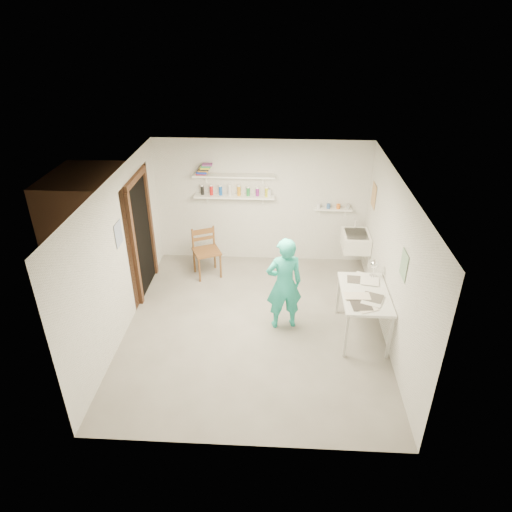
# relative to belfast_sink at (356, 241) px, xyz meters

# --- Properties ---
(floor) EXTENTS (4.00, 4.50, 0.02)m
(floor) POSITION_rel_belfast_sink_xyz_m (-1.75, -1.70, -0.71)
(floor) COLOR slate
(floor) RESTS_ON ground
(ceiling) EXTENTS (4.00, 4.50, 0.02)m
(ceiling) POSITION_rel_belfast_sink_xyz_m (-1.75, -1.70, 1.71)
(ceiling) COLOR silver
(ceiling) RESTS_ON wall_back
(wall_back) EXTENTS (4.00, 0.02, 2.40)m
(wall_back) POSITION_rel_belfast_sink_xyz_m (-1.75, 0.56, 0.50)
(wall_back) COLOR silver
(wall_back) RESTS_ON ground
(wall_front) EXTENTS (4.00, 0.02, 2.40)m
(wall_front) POSITION_rel_belfast_sink_xyz_m (-1.75, -3.96, 0.50)
(wall_front) COLOR silver
(wall_front) RESTS_ON ground
(wall_left) EXTENTS (0.02, 4.50, 2.40)m
(wall_left) POSITION_rel_belfast_sink_xyz_m (-3.76, -1.70, 0.50)
(wall_left) COLOR silver
(wall_left) RESTS_ON ground
(wall_right) EXTENTS (0.02, 4.50, 2.40)m
(wall_right) POSITION_rel_belfast_sink_xyz_m (0.26, -1.70, 0.50)
(wall_right) COLOR silver
(wall_right) RESTS_ON ground
(doorway_recess) EXTENTS (0.02, 0.90, 2.00)m
(doorway_recess) POSITION_rel_belfast_sink_xyz_m (-3.74, -0.65, 0.30)
(doorway_recess) COLOR black
(doorway_recess) RESTS_ON wall_left
(corridor_box) EXTENTS (1.40, 1.50, 2.10)m
(corridor_box) POSITION_rel_belfast_sink_xyz_m (-4.45, -0.65, 0.35)
(corridor_box) COLOR brown
(corridor_box) RESTS_ON ground
(door_lintel) EXTENTS (0.06, 1.05, 0.10)m
(door_lintel) POSITION_rel_belfast_sink_xyz_m (-3.72, -0.65, 1.35)
(door_lintel) COLOR brown
(door_lintel) RESTS_ON wall_left
(door_jamb_near) EXTENTS (0.06, 0.10, 2.00)m
(door_jamb_near) POSITION_rel_belfast_sink_xyz_m (-3.72, -1.15, 0.30)
(door_jamb_near) COLOR brown
(door_jamb_near) RESTS_ON ground
(door_jamb_far) EXTENTS (0.06, 0.10, 2.00)m
(door_jamb_far) POSITION_rel_belfast_sink_xyz_m (-3.72, -0.15, 0.30)
(door_jamb_far) COLOR brown
(door_jamb_far) RESTS_ON ground
(shelf_lower) EXTENTS (1.50, 0.22, 0.03)m
(shelf_lower) POSITION_rel_belfast_sink_xyz_m (-2.25, 0.43, 0.65)
(shelf_lower) COLOR white
(shelf_lower) RESTS_ON wall_back
(shelf_upper) EXTENTS (1.50, 0.22, 0.03)m
(shelf_upper) POSITION_rel_belfast_sink_xyz_m (-2.25, 0.43, 1.05)
(shelf_upper) COLOR white
(shelf_upper) RESTS_ON wall_back
(ledge_shelf) EXTENTS (0.70, 0.14, 0.03)m
(ledge_shelf) POSITION_rel_belfast_sink_xyz_m (-0.40, 0.47, 0.42)
(ledge_shelf) COLOR white
(ledge_shelf) RESTS_ON wall_back
(poster_left) EXTENTS (0.01, 0.28, 0.36)m
(poster_left) POSITION_rel_belfast_sink_xyz_m (-3.74, -1.65, 0.85)
(poster_left) COLOR #334C7F
(poster_left) RESTS_ON wall_left
(poster_right_a) EXTENTS (0.01, 0.34, 0.42)m
(poster_right_a) POSITION_rel_belfast_sink_xyz_m (0.24, 0.10, 0.85)
(poster_right_a) COLOR #995933
(poster_right_a) RESTS_ON wall_right
(poster_right_b) EXTENTS (0.01, 0.30, 0.38)m
(poster_right_b) POSITION_rel_belfast_sink_xyz_m (0.24, -2.25, 0.80)
(poster_right_b) COLOR #3F724C
(poster_right_b) RESTS_ON wall_right
(belfast_sink) EXTENTS (0.48, 0.60, 0.30)m
(belfast_sink) POSITION_rel_belfast_sink_xyz_m (0.00, 0.00, 0.00)
(belfast_sink) COLOR white
(belfast_sink) RESTS_ON wall_right
(man) EXTENTS (0.63, 0.49, 1.54)m
(man) POSITION_rel_belfast_sink_xyz_m (-1.30, -1.65, 0.07)
(man) COLOR #23B29C
(man) RESTS_ON ground
(wall_clock) EXTENTS (0.28, 0.10, 0.28)m
(wall_clock) POSITION_rel_belfast_sink_xyz_m (-1.25, -1.43, 0.33)
(wall_clock) COLOR beige
(wall_clock) RESTS_ON man
(wooden_chair) EXTENTS (0.60, 0.59, 0.99)m
(wooden_chair) POSITION_rel_belfast_sink_xyz_m (-2.72, -0.17, -0.20)
(wooden_chair) COLOR brown
(wooden_chair) RESTS_ON ground
(work_table) EXTENTS (0.69, 1.15, 0.77)m
(work_table) POSITION_rel_belfast_sink_xyz_m (-0.11, -1.80, -0.32)
(work_table) COLOR silver
(work_table) RESTS_ON ground
(desk_lamp) EXTENTS (0.14, 0.14, 0.14)m
(desk_lamp) POSITION_rel_belfast_sink_xyz_m (0.08, -1.34, 0.29)
(desk_lamp) COLOR white
(desk_lamp) RESTS_ON work_table
(spray_cans) EXTENTS (1.29, 0.06, 0.17)m
(spray_cans) POSITION_rel_belfast_sink_xyz_m (-2.25, 0.43, 0.75)
(spray_cans) COLOR black
(spray_cans) RESTS_ON shelf_lower
(book_stack) EXTENTS (0.30, 0.14, 0.20)m
(book_stack) POSITION_rel_belfast_sink_xyz_m (-2.79, 0.43, 1.16)
(book_stack) COLOR red
(book_stack) RESTS_ON shelf_upper
(ledge_pots) EXTENTS (0.48, 0.07, 0.09)m
(ledge_pots) POSITION_rel_belfast_sink_xyz_m (-0.40, 0.47, 0.48)
(ledge_pots) COLOR silver
(ledge_pots) RESTS_ON ledge_shelf
(papers) EXTENTS (0.30, 0.22, 0.03)m
(papers) POSITION_rel_belfast_sink_xyz_m (-0.11, -1.80, 0.08)
(papers) COLOR silver
(papers) RESTS_ON work_table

